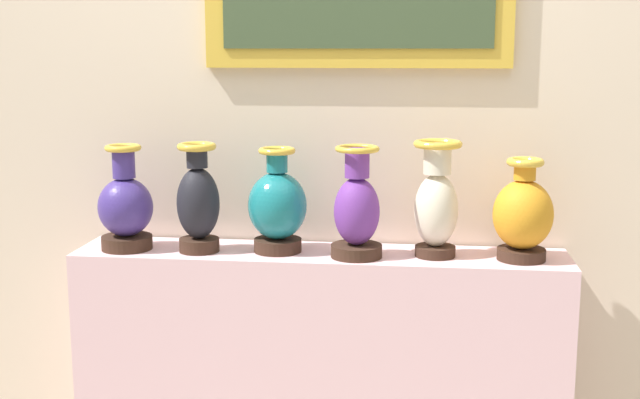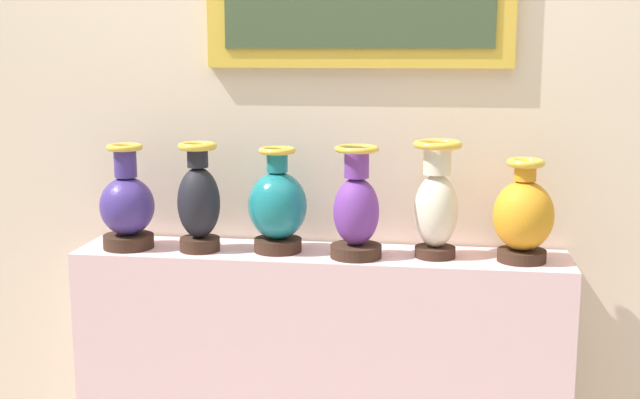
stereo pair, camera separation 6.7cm
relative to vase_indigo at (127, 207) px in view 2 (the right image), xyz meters
The scene contains 8 objects.
display_shelf 0.83m from the vase_indigo, ahead, with size 1.53×0.28×0.85m, color beige.
back_wall 0.77m from the vase_indigo, 20.61° to the left, with size 3.77×0.14×2.76m.
vase_indigo is the anchor object (origin of this frame).
vase_onyx 0.24m from the vase_indigo, ahead, with size 0.13×0.13×0.34m.
vase_teal 0.48m from the vase_indigo, ahead, with size 0.18×0.18×0.33m.
vase_violet 0.73m from the vase_indigo, ahead, with size 0.16×0.16×0.34m.
vase_ivory 0.97m from the vase_indigo, ahead, with size 0.15×0.15×0.36m.
vase_amber 1.22m from the vase_indigo, ahead, with size 0.18×0.18×0.31m.
Camera 2 is at (0.37, -2.47, 1.48)m, focal length 46.32 mm.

